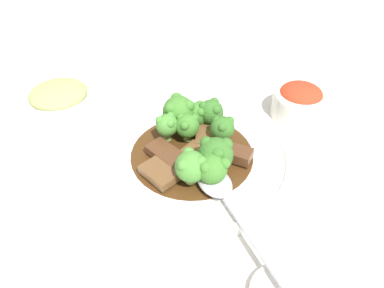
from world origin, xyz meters
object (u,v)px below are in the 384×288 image
object	(u,v)px
beef_strip_2	(206,134)
broccoli_floret_8	(187,125)
broccoli_floret_3	(197,114)
side_bowl_appetizer	(60,102)
serving_spoon	(221,192)
broccoli_floret_2	(222,128)
side_bowl_kimchi	(299,101)
broccoli_floret_0	(167,125)
broccoli_floret_1	(179,111)
broccoli_floret_6	(211,111)
beef_strip_4	(232,153)
broccoli_floret_4	(191,166)
main_plate	(192,156)
beef_strip_0	(167,155)
beef_strip_1	(161,172)
broccoli_floret_5	(216,154)
beef_strip_3	(200,155)
broccoli_floret_7	(212,168)

from	to	relation	value
beef_strip_2	broccoli_floret_8	size ratio (longest dim) A/B	1.53
broccoli_floret_3	side_bowl_appetizer	distance (m)	0.23
serving_spoon	side_bowl_appetizer	distance (m)	0.32
broccoli_floret_2	side_bowl_kimchi	world-z (taller)	broccoli_floret_2
beef_strip_2	broccoli_floret_0	bearing A→B (deg)	-115.91
broccoli_floret_1	broccoli_floret_8	bearing A→B (deg)	-10.25
broccoli_floret_6	beef_strip_4	bearing A→B (deg)	-11.43
beef_strip_2	side_bowl_kimchi	bearing A→B (deg)	84.56
beef_strip_4	broccoli_floret_4	size ratio (longest dim) A/B	1.25
main_plate	broccoli_floret_2	bearing A→B (deg)	79.72
beef_strip_4	broccoli_floret_8	bearing A→B (deg)	-153.64
beef_strip_0	beef_strip_1	xyz separation A→B (m)	(0.02, -0.02, -0.00)
beef_strip_0	beef_strip_2	world-z (taller)	same
broccoli_floret_5	broccoli_floret_6	bearing A→B (deg)	148.43
broccoli_floret_4	side_bowl_kimchi	world-z (taller)	broccoli_floret_4
beef_strip_0	serving_spoon	bearing A→B (deg)	13.10
beef_strip_3	serving_spoon	world-z (taller)	serving_spoon
main_plate	broccoli_floret_1	size ratio (longest dim) A/B	5.38
broccoli_floret_5	broccoli_floret_8	distance (m)	0.08
broccoli_floret_4	side_bowl_appetizer	xyz separation A→B (m)	(-0.26, -0.09, -0.02)
broccoli_floret_1	broccoli_floret_6	distance (m)	0.05
broccoli_floret_1	broccoli_floret_7	distance (m)	0.13
beef_strip_3	broccoli_floret_2	size ratio (longest dim) A/B	1.23
broccoli_floret_4	side_bowl_kimchi	size ratio (longest dim) A/B	0.55
beef_strip_0	beef_strip_4	size ratio (longest dim) A/B	1.14
broccoli_floret_3	serving_spoon	bearing A→B (deg)	-21.19
broccoli_floret_0	broccoli_floret_5	size ratio (longest dim) A/B	0.84
beef_strip_4	side_bowl_kimchi	distance (m)	0.18
side_bowl_appetizer	broccoli_floret_8	bearing A→B (deg)	36.03
beef_strip_3	broccoli_floret_1	bearing A→B (deg)	170.75
broccoli_floret_1	broccoli_floret_8	size ratio (longest dim) A/B	1.22
broccoli_floret_1	broccoli_floret_4	world-z (taller)	broccoli_floret_1
broccoli_floret_1	broccoli_floret_7	size ratio (longest dim) A/B	1.14
broccoli_floret_6	broccoli_floret_7	size ratio (longest dim) A/B	0.99
broccoli_floret_0	broccoli_floret_3	xyz separation A→B (m)	(-0.01, 0.06, -0.01)
beef_strip_1	broccoli_floret_1	xyz separation A→B (m)	(-0.08, 0.08, 0.02)
broccoli_floret_3	broccoli_floret_5	distance (m)	0.11
beef_strip_3	side_bowl_appetizer	xyz separation A→B (m)	(-0.23, -0.13, 0.01)
beef_strip_0	beef_strip_4	xyz separation A→B (m)	(0.05, 0.08, 0.00)
broccoli_floret_0	broccoli_floret_3	distance (m)	0.06
broccoli_floret_3	broccoli_floret_4	bearing A→B (deg)	-36.74
beef_strip_1	broccoli_floret_3	size ratio (longest dim) A/B	1.45
broccoli_floret_4	broccoli_floret_3	bearing A→B (deg)	143.26
broccoli_floret_2	broccoli_floret_3	xyz separation A→B (m)	(-0.06, -0.01, -0.01)
broccoli_floret_1	side_bowl_appetizer	bearing A→B (deg)	-136.96
beef_strip_2	side_bowl_appetizer	distance (m)	0.25
main_plate	broccoli_floret_4	distance (m)	0.07
broccoli_floret_3	broccoli_floret_7	xyz separation A→B (m)	(0.12, -0.05, 0.01)
side_bowl_kimchi	main_plate	bearing A→B (deg)	-89.89
beef_strip_0	broccoli_floret_8	xyz separation A→B (m)	(-0.02, 0.05, 0.02)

